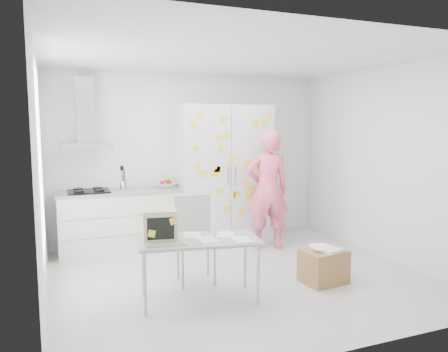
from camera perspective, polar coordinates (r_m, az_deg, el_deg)
name	(u,v)px	position (r m, az deg, el deg)	size (l,w,h in m)	color
floor	(239,277)	(5.64, 2.03, -13.03)	(4.50, 4.00, 0.02)	silver
walls	(219,164)	(5.99, -0.69, 1.52)	(4.52, 4.01, 2.70)	white
ceiling	(240,56)	(5.36, 2.16, 15.36)	(4.50, 4.00, 0.02)	white
counter_run	(121,220)	(6.77, -13.28, -5.56)	(1.84, 0.63, 1.28)	white
range_hood	(85,120)	(6.70, -17.67, 6.98)	(0.70, 0.48, 1.01)	silver
tall_cabinet	(223,174)	(7.06, -0.07, 0.31)	(1.50, 0.68, 2.20)	silver
person	(268,190)	(6.67, 5.71, -1.79)	(0.66, 0.43, 1.81)	#FE628A
desk	(174,232)	(4.68, -6.54, -7.25)	(1.36, 0.84, 1.02)	#989CA2
chair	(194,233)	(5.35, -3.89, -7.46)	(0.52, 0.52, 1.04)	#A7A8A5
cardboard_box	(324,266)	(5.50, 12.89, -11.34)	(0.54, 0.45, 0.44)	#9C7443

